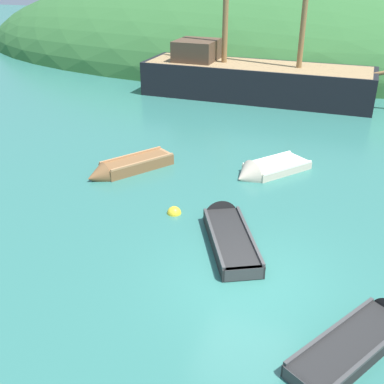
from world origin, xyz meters
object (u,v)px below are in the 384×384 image
Objects in this scene: rowboat_outer_right at (227,232)px; buoy_yellow at (174,213)px; sailing_ship at (253,85)px; rowboat_portside at (366,337)px; rowboat_near_dock at (265,172)px; rowboat_far at (127,168)px.

rowboat_outer_right is 8.69× the size of buoy_yellow.
sailing_ship is 4.21× the size of rowboat_portside.
rowboat_near_dock is 0.80× the size of rowboat_outer_right.
rowboat_portside is 0.95× the size of rowboat_outer_right.
rowboat_far is at bearing -34.37° from rowboat_near_dock.
rowboat_near_dock is at bearing 57.15° from rowboat_portside.
rowboat_far is at bearing 139.71° from buoy_yellow.
rowboat_far reaches higher than buoy_yellow.
rowboat_portside reaches higher than buoy_yellow.
buoy_yellow is at bearing -86.37° from sailing_ship.
sailing_ship reaches higher than rowboat_near_dock.
rowboat_portside is at bearing -33.09° from buoy_yellow.
rowboat_portside is at bearing 88.37° from rowboat_far.
rowboat_far is 0.86× the size of rowboat_outer_right.
sailing_ship is 4.66× the size of rowboat_far.
sailing_ship is at bearing -126.46° from rowboat_near_dock.
rowboat_far is 7.46× the size of buoy_yellow.
rowboat_near_dock reaches higher than rowboat_outer_right.
buoy_yellow is (-1.86, 0.71, -0.12)m from rowboat_outer_right.
buoy_yellow is at bearing 88.59° from rowboat_portside.
rowboat_near_dock is 4.50m from rowboat_outer_right.
rowboat_outer_right reaches higher than rowboat_far.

